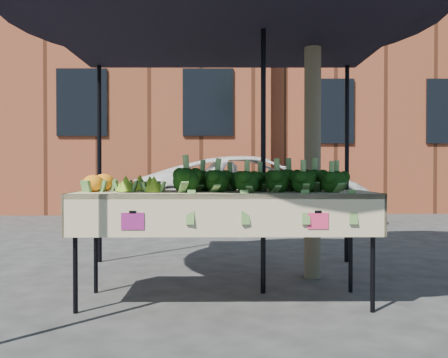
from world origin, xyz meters
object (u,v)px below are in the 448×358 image
canopy (223,137)px  table (224,247)px  street_tree (313,38)px  vehicle (256,103)px

canopy → table: bearing=-88.8°
table → canopy: size_ratio=0.76×
street_tree → vehicle: bearing=92.4°
vehicle → street_tree: 5.35m
table → canopy: (-0.01, 0.38, 0.92)m
canopy → street_tree: size_ratio=0.66×
canopy → street_tree: 1.47m
canopy → vehicle: bearing=83.6°
canopy → vehicle: (0.67, 5.91, 1.09)m
table → street_tree: street_tree is taller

